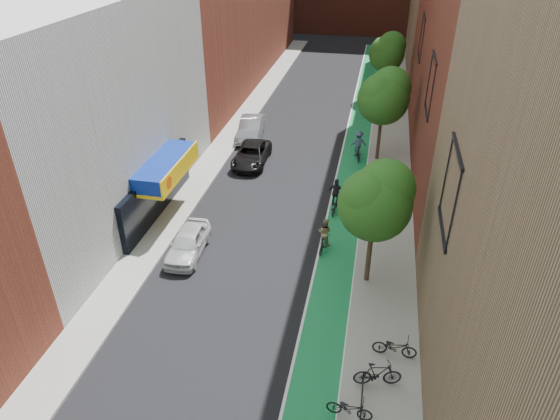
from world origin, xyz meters
The scene contains 16 objects.
bike_lane centered at (4.00, 26.00, 0.01)m, with size 2.00×68.00×0.01m, color #147541.
sidewalk_left centered at (-6.00, 26.00, 0.07)m, with size 2.00×68.00×0.15m, color gray.
sidewalk_right centered at (6.50, 26.00, 0.07)m, with size 3.00×68.00×0.15m, color gray.
building_left_white centered at (-11.00, 14.00, 6.00)m, with size 8.00×20.00×12.00m, color silver.
tree_near centered at (5.65, 10.02, 4.66)m, with size 3.40×3.36×6.42m.
tree_mid centered at (5.65, 24.02, 4.89)m, with size 3.55×3.53×6.74m.
tree_far centered at (5.65, 38.02, 4.50)m, with size 3.30×3.25×6.21m.
parked_car_white centered at (-3.73, 10.46, 0.69)m, with size 1.64×4.07×1.39m, color silver.
parked_car_black centered at (-3.17, 21.76, 0.66)m, with size 2.20×4.77×1.33m, color black.
parked_car_silver centered at (-4.38, 26.32, 0.79)m, with size 1.67×4.79×1.58m, color gray.
cyclist_lane_near centered at (3.23, 12.20, 0.82)m, with size 0.86×1.57×1.90m.
cyclist_lane_mid centered at (3.40, 16.32, 0.81)m, with size 1.08×1.81×2.13m.
cyclist_lane_far centered at (4.19, 24.05, 0.94)m, with size 1.27×1.93×2.13m.
parked_bike_near centered at (5.40, 2.10, 0.59)m, with size 0.58×1.67×0.88m, color black.
parked_bike_mid centered at (6.32, 3.72, 0.70)m, with size 0.52×1.84×1.11m, color black.
parked_bike_far centered at (6.94, 5.32, 0.62)m, with size 0.62×1.78×0.93m, color black.
Camera 1 is at (5.27, -9.57, 15.68)m, focal length 32.00 mm.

